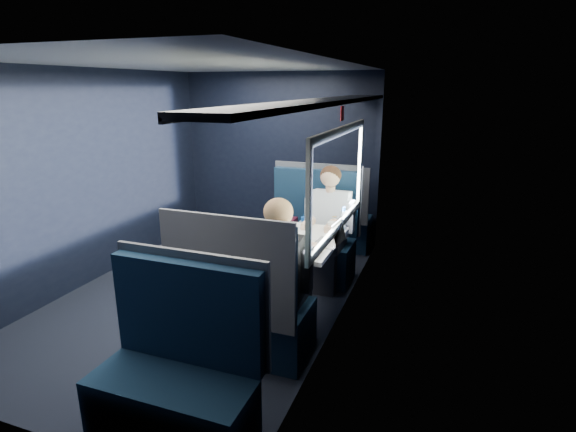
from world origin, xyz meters
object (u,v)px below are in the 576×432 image
(seat_bay_near, at_px, (309,240))
(seat_bay_far, at_px, (244,310))
(bottle_small, at_px, (343,220))
(table, at_px, (301,247))
(seat_row_front, at_px, (331,219))
(woman, at_px, (281,269))
(cup, at_px, (331,227))
(laptop, at_px, (333,238))
(seat_row_back, at_px, (178,379))
(man, at_px, (328,221))

(seat_bay_near, xyz_separation_m, seat_bay_far, (0.01, -1.75, -0.01))
(seat_bay_far, bearing_deg, bottle_small, 69.62)
(table, height_order, bottle_small, bottle_small)
(table, bearing_deg, seat_row_front, 95.80)
(woman, height_order, cup, woman)
(table, height_order, seat_bay_near, seat_bay_near)
(laptop, xyz_separation_m, cup, (-0.10, 0.35, -0.01))
(seat_bay_far, distance_m, laptop, 1.04)
(table, relative_size, seat_bay_near, 0.79)
(seat_bay_near, distance_m, seat_row_back, 2.67)
(laptop, relative_size, cup, 3.02)
(cup, bearing_deg, seat_row_front, 104.56)
(table, bearing_deg, seat_row_back, -95.80)
(seat_bay_far, relative_size, seat_row_front, 1.09)
(man, bearing_deg, seat_row_back, -95.72)
(table, xyz_separation_m, seat_bay_far, (-0.18, -0.87, -0.25))
(man, xyz_separation_m, woman, (0.00, -1.41, 0.01))
(woman, height_order, bottle_small, woman)
(seat_bay_far, bearing_deg, table, 78.22)
(man, bearing_deg, seat_bay_far, -99.03)
(man, xyz_separation_m, laptop, (0.24, -0.74, 0.08))
(seat_bay_near, xyz_separation_m, seat_row_back, (0.01, -2.67, -0.01))
(table, xyz_separation_m, laptop, (0.31, -0.04, 0.14))
(table, distance_m, bottle_small, 0.54)
(table, relative_size, woman, 0.76)
(seat_row_back, distance_m, cup, 2.17)
(seat_bay_near, bearing_deg, seat_row_front, 89.23)
(seat_bay_far, relative_size, seat_row_back, 1.09)
(seat_row_back, bearing_deg, woman, 77.07)
(table, distance_m, cup, 0.39)
(table, height_order, laptop, laptop)
(seat_row_back, distance_m, bottle_small, 2.31)
(seat_bay_near, height_order, man, man)
(man, relative_size, bottle_small, 5.69)
(seat_bay_far, height_order, laptop, seat_bay_far)
(laptop, bearing_deg, seat_bay_near, 118.88)
(seat_bay_far, bearing_deg, seat_row_back, -90.00)
(laptop, bearing_deg, cup, 106.56)
(man, distance_m, cup, 0.42)
(seat_bay_far, distance_m, bottle_small, 1.44)
(bottle_small, bearing_deg, seat_bay_far, -110.38)
(seat_bay_near, height_order, seat_bay_far, same)
(table, bearing_deg, bottle_small, 54.49)
(table, xyz_separation_m, seat_row_back, (-0.18, -1.80, -0.25))
(woman, bearing_deg, cup, 82.29)
(seat_bay_far, bearing_deg, laptop, 59.60)
(man, relative_size, woman, 1.00)
(seat_bay_far, relative_size, bottle_small, 5.42)
(seat_row_back, bearing_deg, seat_bay_far, 90.00)
(woman, distance_m, cup, 1.02)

